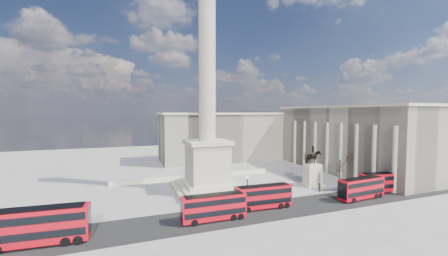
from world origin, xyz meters
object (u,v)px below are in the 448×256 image
object	(u,v)px
red_bus_e	(39,226)
nelsons_column	(207,130)
red_bus_c	(361,188)
victorian_lamp	(247,190)
equestrian_statue	(313,172)
red_bus_a	(214,207)
red_bus_b	(264,196)
red_bus_d	(383,182)
pedestrian_crossing	(247,191)
pedestrian_standing	(319,187)
pedestrian_walking	(341,189)

from	to	relation	value
red_bus_e	nelsons_column	bearing A→B (deg)	33.95
red_bus_c	victorian_lamp	distance (m)	23.49
equestrian_statue	red_bus_a	bearing A→B (deg)	-157.70
red_bus_b	red_bus_d	world-z (taller)	red_bus_d
red_bus_c	victorian_lamp	size ratio (longest dim) A/B	1.75
pedestrian_crossing	victorian_lamp	bearing A→B (deg)	121.10
red_bus_d	pedestrian_standing	distance (m)	13.51
red_bus_b	red_bus_c	distance (m)	20.36
pedestrian_standing	nelsons_column	bearing A→B (deg)	-44.86
red_bus_a	pedestrian_standing	distance (m)	26.26
red_bus_d	red_bus_e	distance (m)	61.21
red_bus_b	pedestrian_crossing	world-z (taller)	red_bus_b
red_bus_e	victorian_lamp	distance (m)	29.93
nelsons_column	pedestrian_standing	distance (m)	26.36
pedestrian_crossing	red_bus_b	bearing A→B (deg)	141.29
pedestrian_walking	pedestrian_crossing	bearing A→B (deg)	171.28
red_bus_b	victorian_lamp	world-z (taller)	victorian_lamp
victorian_lamp	pedestrian_crossing	bearing A→B (deg)	64.29
pedestrian_standing	pedestrian_crossing	world-z (taller)	pedestrian_standing
red_bus_a	red_bus_b	world-z (taller)	same
nelsons_column	equestrian_statue	world-z (taller)	nelsons_column
red_bus_a	equestrian_statue	distance (m)	29.58
red_bus_c	victorian_lamp	bearing A→B (deg)	170.05
red_bus_a	pedestrian_crossing	world-z (taller)	red_bus_a
pedestrian_walking	pedestrian_crossing	xyz separation A→B (m)	(-18.72, 5.81, -0.11)
red_bus_b	victorian_lamp	distance (m)	3.37
red_bus_a	pedestrian_walking	bearing A→B (deg)	9.50
red_bus_b	red_bus_e	xyz separation A→B (m)	(-32.94, -1.84, 0.37)
equestrian_statue	pedestrian_standing	xyz separation A→B (m)	(-1.99, -4.51, -2.29)
red_bus_e	pedestrian_standing	size ratio (longest dim) A/B	6.16
red_bus_a	pedestrian_walking	xyz separation A→B (m)	(29.24, 4.44, -1.25)
red_bus_e	pedestrian_crossing	distance (m)	35.25
red_bus_b	red_bus_e	world-z (taller)	red_bus_e
red_bus_d	pedestrian_standing	world-z (taller)	red_bus_d
victorian_lamp	red_bus_a	bearing A→B (deg)	-161.80
pedestrian_standing	pedestrian_crossing	size ratio (longest dim) A/B	1.24
red_bus_d	equestrian_statue	size ratio (longest dim) A/B	1.11
red_bus_d	pedestrian_walking	bearing A→B (deg)	169.85
red_bus_b	red_bus_e	size ratio (longest dim) A/B	0.85
victorian_lamp	pedestrian_standing	world-z (taller)	victorian_lamp
victorian_lamp	equestrian_statue	bearing A→B (deg)	23.56
red_bus_c	victorian_lamp	xyz separation A→B (m)	(-23.36, 2.10, 1.31)
nelsons_column	red_bus_e	world-z (taller)	nelsons_column
victorian_lamp	red_bus_e	bearing A→B (deg)	-176.19
equestrian_statue	pedestrian_standing	distance (m)	5.43
red_bus_b	red_bus_d	size ratio (longest dim) A/B	0.99
red_bus_c	pedestrian_crossing	distance (m)	22.01
nelsons_column	red_bus_c	distance (m)	32.48
red_bus_a	equestrian_statue	xyz separation A→B (m)	(27.35, 11.22, 1.11)
nelsons_column	red_bus_d	distance (m)	38.48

